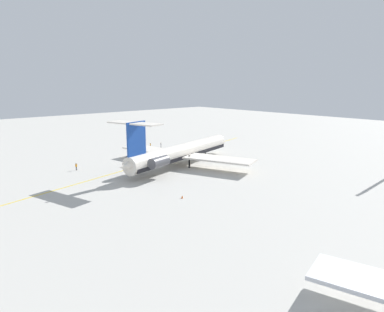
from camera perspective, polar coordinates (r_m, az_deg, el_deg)
ground at (r=99.00m, az=-2.78°, el=-0.27°), size 290.20×290.20×0.00m
main_jetliner at (r=88.59m, az=-2.17°, el=0.57°), size 42.98×38.45×12.69m
ground_crew_near_nose at (r=89.14m, az=-18.25°, el=-1.51°), size 0.43×0.28×1.75m
ground_crew_near_tail at (r=113.77m, az=-5.06°, el=1.86°), size 0.27×0.43×1.72m
ground_crew_portside at (r=113.62m, az=-6.75°, el=1.81°), size 0.27×0.42×1.70m
safety_cone_nose at (r=64.92m, az=-1.60°, el=-6.62°), size 0.40×0.40×0.55m
taxiway_centreline at (r=96.80m, az=-4.96°, el=-0.58°), size 89.20×22.84×0.01m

